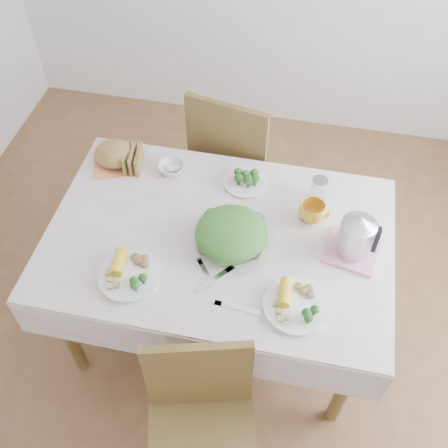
% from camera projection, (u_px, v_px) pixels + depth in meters
% --- Properties ---
extents(floor, '(3.60, 3.60, 0.00)m').
position_uv_depth(floor, '(220.00, 322.00, 2.87)').
color(floor, brown).
rests_on(floor, ground).
extents(dining_table, '(1.40, 0.90, 0.75)m').
position_uv_depth(dining_table, '(219.00, 284.00, 2.58)').
color(dining_table, brown).
rests_on(dining_table, floor).
extents(tablecloth, '(1.50, 1.00, 0.01)m').
position_uv_depth(tablecloth, '(219.00, 236.00, 2.29)').
color(tablecloth, beige).
rests_on(tablecloth, dining_table).
extents(chair_near, '(0.51, 0.51, 0.92)m').
position_uv_depth(chair_near, '(202.00, 447.00, 2.00)').
color(chair_near, brown).
rests_on(chair_near, floor).
extents(chair_far, '(0.54, 0.54, 1.01)m').
position_uv_depth(chair_far, '(240.00, 161.00, 3.01)').
color(chair_far, brown).
rests_on(chair_far, floor).
extents(salad_bowl, '(0.31, 0.31, 0.07)m').
position_uv_depth(salad_bowl, '(231.00, 238.00, 2.23)').
color(salad_bowl, white).
rests_on(salad_bowl, tablecloth).
extents(dinner_plate_left, '(0.32, 0.32, 0.02)m').
position_uv_depth(dinner_plate_left, '(130.00, 275.00, 2.13)').
color(dinner_plate_left, white).
rests_on(dinner_plate_left, tablecloth).
extents(dinner_plate_right, '(0.33, 0.33, 0.02)m').
position_uv_depth(dinner_plate_right, '(296.00, 306.00, 2.04)').
color(dinner_plate_right, white).
rests_on(dinner_plate_right, tablecloth).
extents(broccoli_plate, '(0.27, 0.27, 0.02)m').
position_uv_depth(broccoli_plate, '(245.00, 182.00, 2.47)').
color(broccoli_plate, beige).
rests_on(broccoli_plate, tablecloth).
extents(napkin, '(0.27, 0.27, 0.00)m').
position_uv_depth(napkin, '(116.00, 163.00, 2.57)').
color(napkin, '#FF8B51').
rests_on(napkin, tablecloth).
extents(bread_loaf, '(0.23, 0.22, 0.11)m').
position_uv_depth(bread_loaf, '(114.00, 154.00, 2.53)').
color(bread_loaf, olive).
rests_on(bread_loaf, napkin).
extents(fruit_bowl, '(0.14, 0.14, 0.04)m').
position_uv_depth(fruit_bowl, '(171.00, 168.00, 2.52)').
color(fruit_bowl, white).
rests_on(fruit_bowl, tablecloth).
extents(yellow_mug, '(0.15, 0.15, 0.09)m').
position_uv_depth(yellow_mug, '(312.00, 212.00, 2.31)').
color(yellow_mug, gold).
rests_on(yellow_mug, tablecloth).
extents(glass_tumbler, '(0.09, 0.09, 0.14)m').
position_uv_depth(glass_tumbler, '(318.00, 191.00, 2.36)').
color(glass_tumbler, white).
rests_on(glass_tumbler, tablecloth).
extents(pink_tray, '(0.25, 0.25, 0.02)m').
position_uv_depth(pink_tray, '(352.00, 250.00, 2.22)').
color(pink_tray, pink).
rests_on(pink_tray, tablecloth).
extents(electric_kettle, '(0.18, 0.18, 0.20)m').
position_uv_depth(electric_kettle, '(357.00, 234.00, 2.13)').
color(electric_kettle, '#B2B5BA').
rests_on(electric_kettle, pink_tray).
extents(fork_left, '(0.11, 0.14, 0.00)m').
position_uv_depth(fork_left, '(207.00, 274.00, 2.15)').
color(fork_left, silver).
rests_on(fork_left, tablecloth).
extents(fork_right, '(0.14, 0.16, 0.00)m').
position_uv_depth(fork_right, '(214.00, 279.00, 2.13)').
color(fork_right, silver).
rests_on(fork_right, tablecloth).
extents(knife, '(0.19, 0.03, 0.00)m').
position_uv_depth(knife, '(237.00, 308.00, 2.05)').
color(knife, silver).
rests_on(knife, tablecloth).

